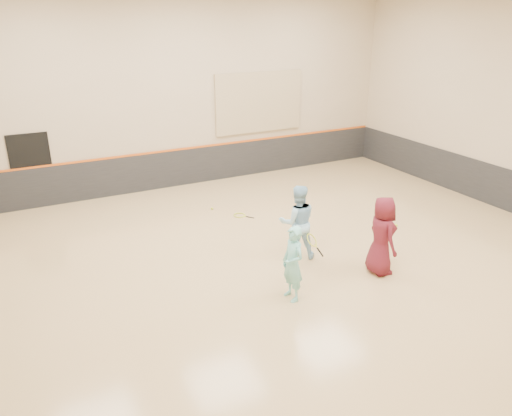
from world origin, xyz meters
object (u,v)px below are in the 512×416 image
young_man (382,236)px  spare_racket (240,215)px  girl (293,264)px  instructor (297,222)px

young_man → spare_racket: 4.61m
girl → spare_racket: (0.95, 4.40, -0.74)m
instructor → spare_racket: 3.01m
girl → instructor: bearing=143.4°
spare_racket → girl: bearing=-102.1°
instructor → spare_racket: instructor is taller
spare_racket → young_man: bearing=-73.1°
instructor → young_man: size_ratio=1.01×
young_man → spare_racket: (-1.32, 4.34, -0.84)m
girl → spare_racket: size_ratio=2.08×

